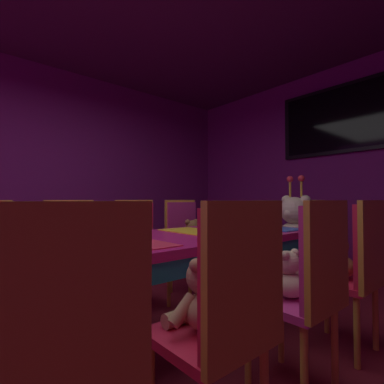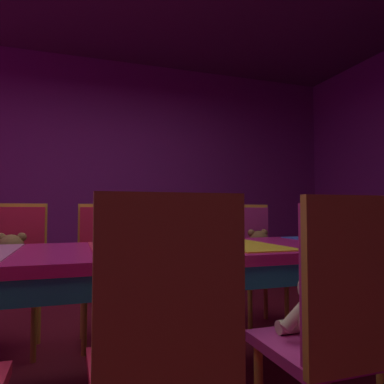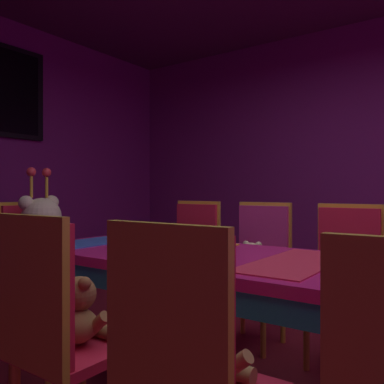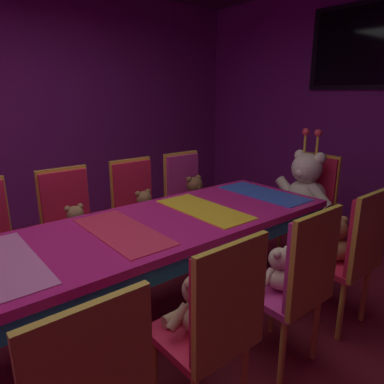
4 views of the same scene
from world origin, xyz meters
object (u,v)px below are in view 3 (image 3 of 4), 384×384
(chair_left_2, at_px, (182,360))
(banquet_table, at_px, (296,281))
(teddy_left_4, at_px, (4,289))
(teddy_right_3, at_px, (251,263))
(chair_left_3, at_px, (49,318))
(teddy_right_2, at_px, (341,271))
(teddy_left_3, at_px, (80,314))
(king_teddy_bear, at_px, (42,240))
(chair_right_4, at_px, (193,249))
(chair_right_2, at_px, (347,266))
(throne_chair, at_px, (30,253))
(chair_right_3, at_px, (260,256))
(teddy_left_2, at_px, (210,352))
(teddy_right_4, at_px, (182,253))

(chair_left_2, bearing_deg, banquet_table, 0.43)
(teddy_left_4, relative_size, teddy_right_3, 1.24)
(chair_left_3, distance_m, teddy_right_2, 1.71)
(chair_left_3, relative_size, teddy_left_3, 3.36)
(banquet_table, relative_size, king_teddy_bear, 4.01)
(teddy_left_4, xyz_separation_m, teddy_right_2, (1.44, -1.19, -0.01))
(chair_left_2, height_order, king_teddy_bear, king_teddy_bear)
(chair_right_4, distance_m, king_teddy_bear, 1.15)
(chair_right_2, height_order, chair_right_4, same)
(chair_right_4, xyz_separation_m, throne_chair, (-0.88, 0.91, 0.00))
(chair_right_3, bearing_deg, teddy_right_3, -0.00)
(teddy_left_3, relative_size, chair_right_3, 0.30)
(teddy_right_2, bearing_deg, teddy_left_2, 0.17)
(teddy_left_3, xyz_separation_m, chair_right_2, (1.59, -0.62, 0.02))
(teddy_right_4, bearing_deg, throne_chair, -51.12)
(chair_right_3, xyz_separation_m, teddy_right_4, (-0.14, 0.60, -0.01))
(chair_right_4, bearing_deg, teddy_right_3, 75.87)
(teddy_right_3, bearing_deg, teddy_left_2, 22.64)
(teddy_right_3, distance_m, throne_chair, 1.67)
(teddy_left_3, xyz_separation_m, king_teddy_bear, (0.74, 1.33, 0.13))
(teddy_right_2, height_order, chair_right_3, chair_right_3)
(chair_right_4, bearing_deg, chair_left_3, 18.55)
(banquet_table, xyz_separation_m, teddy_right_2, (0.71, -0.00, -0.07))
(chair_left_2, height_order, teddy_left_4, chair_left_2)
(chair_right_2, relative_size, teddy_right_4, 3.07)
(throne_chair, bearing_deg, chair_right_3, 29.93)
(teddy_right_2, relative_size, teddy_right_4, 0.99)
(throne_chair, height_order, king_teddy_bear, king_teddy_bear)
(teddy_left_3, bearing_deg, throne_chair, 63.82)
(teddy_right_3, bearing_deg, chair_left_2, 20.82)
(banquet_table, bearing_deg, throne_chair, 90.00)
(chair_left_2, relative_size, teddy_right_3, 3.59)
(teddy_right_2, xyz_separation_m, chair_right_3, (0.16, 0.61, 0.01))
(chair_right_2, relative_size, king_teddy_bear, 1.26)
(teddy_right_3, bearing_deg, teddy_left_3, -0.41)
(teddy_left_2, bearing_deg, chair_left_3, 102.44)
(chair_left_3, xyz_separation_m, chair_right_2, (1.73, -0.62, 0.00))
(teddy_left_3, xyz_separation_m, teddy_right_4, (1.47, 0.59, 0.01))
(chair_right_4, bearing_deg, teddy_right_4, 0.00)
(chair_right_3, xyz_separation_m, king_teddy_bear, (-0.87, 1.34, 0.11))
(chair_left_2, bearing_deg, teddy_left_2, -0.00)
(chair_right_3, relative_size, teddy_right_3, 3.59)
(banquet_table, distance_m, teddy_left_4, 1.40)
(teddy_left_4, xyz_separation_m, chair_right_4, (1.60, 0.01, 0.00))
(banquet_table, xyz_separation_m, teddy_left_3, (-0.74, 0.62, -0.08))
(teddy_left_4, bearing_deg, teddy_left_2, -90.64)
(teddy_left_2, xyz_separation_m, chair_right_3, (1.61, 0.61, 0.02))
(chair_left_2, relative_size, chair_right_2, 1.00)
(teddy_left_3, height_order, teddy_right_2, teddy_right_2)
(chair_right_4, bearing_deg, teddy_right_2, 82.19)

